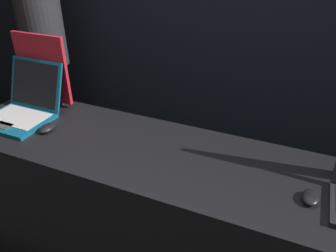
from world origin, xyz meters
TOP-DOWN VIEW (x-y plane):
  - display_counter at (0.00, 0.29)m, footprint 2.20×0.57m
  - laptop_front at (-0.85, 0.31)m, footprint 0.34×0.37m
  - mouse_front at (-0.63, 0.24)m, footprint 0.06×0.11m
  - promo_stand_front at (-0.85, 0.49)m, footprint 0.34×0.07m
  - mouse_back at (0.61, 0.23)m, footprint 0.06×0.09m
  - person_bystander at (-1.44, 1.15)m, footprint 0.34×0.34m

SIDE VIEW (x-z plane):
  - display_counter at x=0.00m, z-range 0.00..0.91m
  - mouse_back at x=0.61m, z-range 0.91..0.94m
  - mouse_front at x=-0.63m, z-range 0.91..0.94m
  - person_bystander at x=-1.44m, z-range 0.04..1.82m
  - laptop_front at x=-0.85m, z-range 0.83..1.11m
  - promo_stand_front at x=-0.85m, z-range 0.90..1.30m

